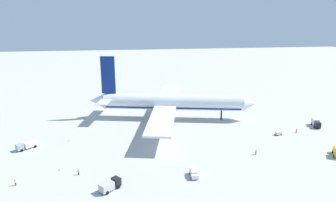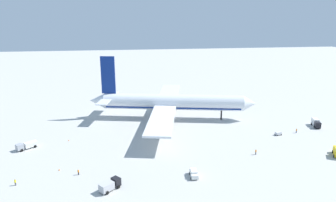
# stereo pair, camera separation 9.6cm
# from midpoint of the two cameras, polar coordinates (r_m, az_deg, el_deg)

# --- Properties ---
(ground_plane) EXTENTS (600.00, 600.00, 0.00)m
(ground_plane) POSITION_cam_midpoint_polar(r_m,az_deg,el_deg) (131.22, 0.94, -3.29)
(ground_plane) COLOR #B2B2AD
(airliner) EXTENTS (70.40, 75.30, 26.55)m
(airliner) POSITION_cam_midpoint_polar(r_m,az_deg,el_deg) (129.11, 0.36, -0.27)
(airliner) COLOR silver
(airliner) RESTS_ON ground
(service_truck_0) EXTENTS (6.65, 5.75, 2.27)m
(service_truck_0) POSITION_cam_midpoint_polar(r_m,az_deg,el_deg) (111.57, -24.93, -7.53)
(service_truck_0) COLOR #999EA5
(service_truck_0) RESTS_ON ground
(service_truck_1) EXTENTS (5.73, 5.32, 2.53)m
(service_truck_1) POSITION_cam_midpoint_polar(r_m,az_deg,el_deg) (80.33, -10.80, -15.20)
(service_truck_1) COLOR black
(service_truck_1) RESTS_ON ground
(service_truck_2) EXTENTS (3.88, 6.54, 2.95)m
(service_truck_2) POSITION_cam_midpoint_polar(r_m,az_deg,el_deg) (134.82, 26.02, -3.67)
(service_truck_2) COLOR black
(service_truck_2) RESTS_ON ground
(service_van) EXTENTS (2.40, 4.60, 1.97)m
(service_van) POSITION_cam_midpoint_polar(r_m,az_deg,el_deg) (85.26, 4.89, -13.33)
(service_van) COLOR white
(service_van) RESTS_ON ground
(baggage_cart_1) EXTENTS (3.23, 2.00, 1.21)m
(baggage_cart_1) POSITION_cam_midpoint_polar(r_m,az_deg,el_deg) (120.00, 19.99, -5.73)
(baggage_cart_1) COLOR gray
(baggage_cart_1) RESTS_ON ground
(ground_worker_0) EXTENTS (0.56, 0.56, 1.63)m
(ground_worker_0) POSITION_cam_midpoint_polar(r_m,az_deg,el_deg) (89.41, -16.44, -12.66)
(ground_worker_0) COLOR black
(ground_worker_0) RESTS_ON ground
(ground_worker_1) EXTENTS (0.48, 0.48, 1.78)m
(ground_worker_1) POSITION_cam_midpoint_polar(r_m,az_deg,el_deg) (101.34, 16.18, -9.15)
(ground_worker_1) COLOR #3F3F47
(ground_worker_1) RESTS_ON ground
(ground_worker_2) EXTENTS (0.55, 0.55, 1.72)m
(ground_worker_2) POSITION_cam_midpoint_polar(r_m,az_deg,el_deg) (124.66, 22.96, -5.15)
(ground_worker_2) COLOR navy
(ground_worker_2) RESTS_ON ground
(ground_worker_3) EXTENTS (0.45, 0.45, 1.75)m
(ground_worker_3) POSITION_cam_midpoint_polar(r_m,az_deg,el_deg) (90.14, -26.71, -13.47)
(ground_worker_3) COLOR #3F3F47
(ground_worker_3) RESTS_ON ground
(traffic_cone_0) EXTENTS (0.36, 0.36, 0.55)m
(traffic_cone_0) POSITION_cam_midpoint_polar(r_m,az_deg,el_deg) (113.36, -18.10, -7.00)
(traffic_cone_0) COLOR orange
(traffic_cone_0) RESTS_ON ground
(traffic_cone_1) EXTENTS (0.36, 0.36, 0.55)m
(traffic_cone_1) POSITION_cam_midpoint_polar(r_m,az_deg,el_deg) (168.87, 9.81, 0.82)
(traffic_cone_1) COLOR orange
(traffic_cone_1) RESTS_ON ground
(traffic_cone_2) EXTENTS (0.36, 0.36, 0.55)m
(traffic_cone_2) POSITION_cam_midpoint_polar(r_m,az_deg,el_deg) (160.31, 11.94, -0.07)
(traffic_cone_2) COLOR orange
(traffic_cone_2) RESTS_ON ground
(traffic_cone_3) EXTENTS (0.36, 0.36, 0.55)m
(traffic_cone_3) POSITION_cam_midpoint_polar(r_m,az_deg,el_deg) (93.60, -19.71, -12.02)
(traffic_cone_3) COLOR orange
(traffic_cone_3) RESTS_ON ground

